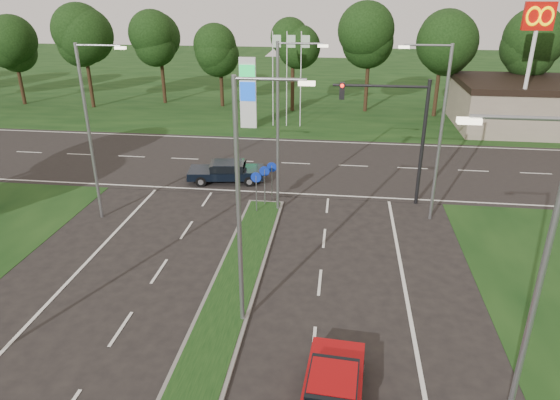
# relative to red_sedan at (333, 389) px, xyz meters

# --- Properties ---
(verge_far) EXTENTS (160.00, 50.00, 0.02)m
(verge_far) POSITION_rel_red_sedan_xyz_m (-4.21, 52.61, -0.61)
(verge_far) COLOR black
(verge_far) RESTS_ON ground
(cross_road) EXTENTS (160.00, 12.00, 0.02)m
(cross_road) POSITION_rel_red_sedan_xyz_m (-4.21, 21.61, -0.61)
(cross_road) COLOR black
(cross_road) RESTS_ON ground
(median_kerb) EXTENTS (2.00, 26.00, 0.12)m
(median_kerb) POSITION_rel_red_sedan_xyz_m (-4.21, 1.61, -0.55)
(median_kerb) COLOR slate
(median_kerb) RESTS_ON ground
(commercial_building) EXTENTS (16.00, 9.00, 4.00)m
(commercial_building) POSITION_rel_red_sedan_xyz_m (17.79, 33.61, 1.39)
(commercial_building) COLOR gray
(commercial_building) RESTS_ON ground
(streetlight_median_near) EXTENTS (2.53, 0.22, 9.00)m
(streetlight_median_near) POSITION_rel_red_sedan_xyz_m (-3.21, 3.61, 4.46)
(streetlight_median_near) COLOR gray
(streetlight_median_near) RESTS_ON ground
(streetlight_median_far) EXTENTS (2.53, 0.22, 9.00)m
(streetlight_median_far) POSITION_rel_red_sedan_xyz_m (-3.21, 13.61, 4.46)
(streetlight_median_far) COLOR gray
(streetlight_median_far) RESTS_ON ground
(streetlight_left_far) EXTENTS (2.53, 0.22, 9.00)m
(streetlight_left_far) POSITION_rel_red_sedan_xyz_m (-12.51, 11.61, 4.46)
(streetlight_left_far) COLOR gray
(streetlight_left_far) RESTS_ON ground
(streetlight_right_far) EXTENTS (2.53, 0.22, 9.00)m
(streetlight_right_far) POSITION_rel_red_sedan_xyz_m (4.59, 13.61, 4.46)
(streetlight_right_far) COLOR gray
(streetlight_right_far) RESTS_ON ground
(streetlight_right_near) EXTENTS (2.53, 0.22, 9.00)m
(streetlight_right_near) POSITION_rel_red_sedan_xyz_m (4.59, -0.39, 4.46)
(streetlight_right_near) COLOR gray
(streetlight_right_near) RESTS_ON ground
(traffic_signal) EXTENTS (5.10, 0.42, 7.00)m
(traffic_signal) POSITION_rel_red_sedan_xyz_m (2.98, 15.61, 4.04)
(traffic_signal) COLOR black
(traffic_signal) RESTS_ON ground
(median_signs) EXTENTS (1.16, 1.76, 2.38)m
(median_signs) POSITION_rel_red_sedan_xyz_m (-4.21, 14.01, 1.10)
(median_signs) COLOR gray
(median_signs) RESTS_ON ground
(gas_pylon) EXTENTS (5.80, 1.26, 8.00)m
(gas_pylon) POSITION_rel_red_sedan_xyz_m (-8.00, 30.66, 2.58)
(gas_pylon) COLOR silver
(gas_pylon) RESTS_ON ground
(mcdonalds_sign) EXTENTS (2.20, 0.47, 10.40)m
(mcdonalds_sign) POSITION_rel_red_sedan_xyz_m (13.79, 29.58, 7.37)
(mcdonalds_sign) COLOR silver
(mcdonalds_sign) RESTS_ON ground
(treeline_far) EXTENTS (6.00, 6.00, 9.90)m
(treeline_far) POSITION_rel_red_sedan_xyz_m (-4.11, 37.54, 6.22)
(treeline_far) COLOR black
(treeline_far) RESTS_ON ground
(red_sedan) EXTENTS (1.97, 4.26, 1.14)m
(red_sedan) POSITION_rel_red_sedan_xyz_m (0.00, 0.00, 0.00)
(red_sedan) COLOR #99080A
(red_sedan) RESTS_ON ground
(navy_sedan) EXTENTS (4.89, 2.52, 1.29)m
(navy_sedan) POSITION_rel_red_sedan_xyz_m (-7.20, 17.61, 0.08)
(navy_sedan) COLOR black
(navy_sedan) RESTS_ON ground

